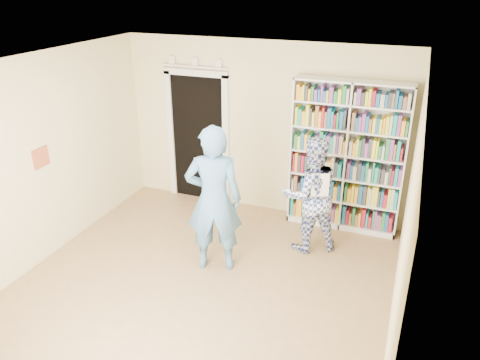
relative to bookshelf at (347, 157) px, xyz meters
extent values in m
plane|color=olive|center=(-1.35, -2.34, -1.13)|extent=(5.00, 5.00, 0.00)
plane|color=white|center=(-1.35, -2.34, 1.57)|extent=(5.00, 5.00, 0.00)
plane|color=beige|center=(-1.35, 0.16, 0.22)|extent=(4.50, 0.00, 4.50)
plane|color=beige|center=(-3.60, -2.34, 0.22)|extent=(0.00, 5.00, 5.00)
plane|color=beige|center=(0.90, -2.34, 0.22)|extent=(0.00, 5.00, 5.00)
cube|color=white|center=(0.00, 0.00, -0.01)|extent=(1.63, 0.31, 2.24)
cube|color=white|center=(0.00, 0.00, -0.01)|extent=(0.03, 0.31, 2.24)
cube|color=black|center=(-2.45, 0.14, -0.08)|extent=(0.90, 0.03, 2.10)
cube|color=white|center=(-2.95, 0.12, -0.08)|extent=(0.10, 0.06, 2.20)
cube|color=white|center=(-1.95, 0.12, -0.08)|extent=(0.10, 0.06, 2.20)
cube|color=white|center=(-2.45, 0.12, 1.02)|extent=(1.10, 0.06, 0.10)
cube|color=white|center=(-2.45, 0.12, 1.12)|extent=(1.10, 0.08, 0.02)
cube|color=brown|center=(-3.58, -2.14, 0.27)|extent=(0.03, 0.25, 0.25)
imported|color=#5285B7|center=(-1.36, -1.69, -0.16)|extent=(0.82, 0.67, 1.95)
imported|color=navy|center=(-0.33, -0.80, -0.31)|extent=(1.00, 0.94, 1.64)
cube|color=white|center=(-0.17, -0.99, -0.06)|extent=(0.21, 0.09, 0.32)
camera|label=1|loc=(0.82, -6.46, 2.44)|focal=35.00mm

